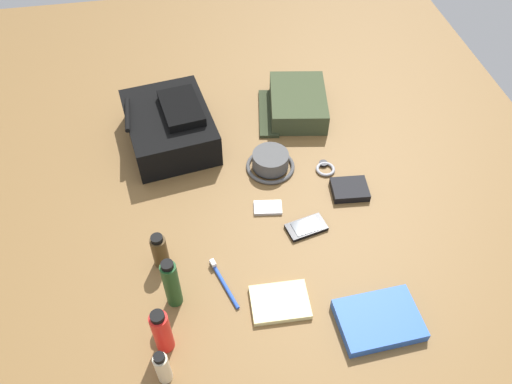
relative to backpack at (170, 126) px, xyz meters
name	(u,v)px	position (x,y,z in m)	size (l,w,h in m)	color
ground_plane	(256,203)	(-0.32, -0.23, -0.08)	(2.64, 2.02, 0.02)	brown
backpack	(170,126)	(0.00, 0.00, 0.00)	(0.38, 0.31, 0.15)	black
toiletry_pouch	(296,103)	(0.07, -0.45, -0.03)	(0.29, 0.28, 0.08)	#384228
bucket_hat	(270,162)	(-0.19, -0.30, -0.04)	(0.16, 0.16, 0.06)	#4F4F4F
lotion_bottle	(163,367)	(-0.82, 0.07, -0.01)	(0.03, 0.03, 0.12)	beige
sunscreen_spray	(162,331)	(-0.74, 0.07, 0.01)	(0.04, 0.04, 0.15)	red
shampoo_bottle	(171,284)	(-0.62, 0.03, 0.02)	(0.04, 0.04, 0.17)	#19471E
cologne_bottle	(160,251)	(-0.49, 0.06, -0.01)	(0.04, 0.04, 0.12)	#473319
paperback_novel	(379,320)	(-0.77, -0.47, -0.05)	(0.16, 0.21, 0.03)	blue
cell_phone	(306,227)	(-0.45, -0.36, -0.06)	(0.09, 0.13, 0.01)	black
media_player	(268,208)	(-0.35, -0.26, -0.06)	(0.06, 0.09, 0.01)	#B7B7BC
wristwatch	(325,168)	(-0.23, -0.48, -0.06)	(0.07, 0.06, 0.01)	#99999E
toothbrush	(222,281)	(-0.58, -0.09, -0.06)	(0.16, 0.06, 0.02)	blue
wallet	(350,189)	(-0.33, -0.52, -0.05)	(0.09, 0.11, 0.02)	black
notepad	(280,302)	(-0.67, -0.23, -0.06)	(0.11, 0.15, 0.02)	beige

